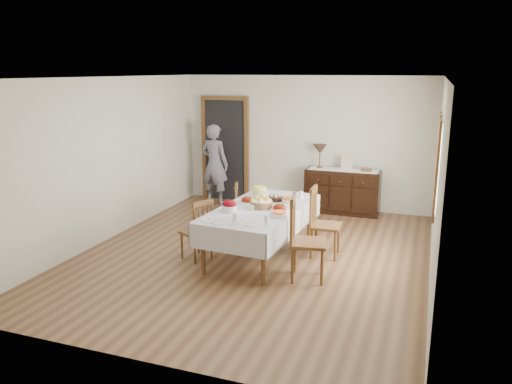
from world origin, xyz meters
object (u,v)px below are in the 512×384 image
(chair_left_near, at_px, (198,229))
(chair_right_far, at_px, (322,221))
(chair_left_far, at_px, (229,212))
(sideboard, at_px, (342,191))
(chair_right_near, at_px, (304,238))
(person, at_px, (215,162))
(dining_table, at_px, (261,213))
(table_lamp, at_px, (320,150))

(chair_left_near, height_order, chair_right_far, chair_right_far)
(chair_left_far, distance_m, sideboard, 2.66)
(chair_left_near, distance_m, chair_right_near, 1.62)
(chair_left_far, xyz_separation_m, chair_right_near, (1.51, -1.06, 0.09))
(chair_right_near, xyz_separation_m, chair_right_far, (0.04, 0.93, -0.04))
(chair_right_far, bearing_deg, person, 49.08)
(chair_left_near, xyz_separation_m, chair_right_near, (1.61, -0.15, 0.11))
(chair_right_near, distance_m, chair_right_far, 0.93)
(chair_left_far, bearing_deg, chair_left_near, -24.93)
(chair_right_far, distance_m, sideboard, 2.39)
(chair_left_far, relative_size, chair_right_near, 0.84)
(chair_left_far, bearing_deg, sideboard, 128.60)
(chair_left_far, xyz_separation_m, sideboard, (1.43, 2.24, -0.05))
(dining_table, height_order, table_lamp, table_lamp)
(chair_left_far, relative_size, person, 0.54)
(chair_left_near, relative_size, chair_right_far, 0.88)
(dining_table, bearing_deg, chair_right_far, 27.29)
(chair_left_near, height_order, sideboard, chair_left_near)
(chair_left_near, relative_size, chair_right_near, 0.81)
(chair_left_near, bearing_deg, person, -134.44)
(chair_left_far, distance_m, table_lamp, 2.57)
(chair_right_near, bearing_deg, chair_left_near, 73.97)
(chair_right_near, xyz_separation_m, person, (-2.68, 3.13, 0.31))
(chair_right_near, height_order, table_lamp, table_lamp)
(chair_right_near, height_order, person, person)
(chair_left_near, relative_size, table_lamp, 1.98)
(chair_left_far, height_order, sideboard, chair_left_far)
(dining_table, height_order, chair_left_far, chair_left_far)
(dining_table, height_order, sideboard, sideboard)
(sideboard, height_order, table_lamp, table_lamp)
(chair_right_near, xyz_separation_m, sideboard, (-0.08, 3.31, -0.14))
(dining_table, height_order, chair_left_near, chair_left_near)
(chair_left_near, bearing_deg, dining_table, 143.36)
(dining_table, bearing_deg, chair_left_near, -147.83)
(dining_table, bearing_deg, chair_left_far, 150.46)
(chair_right_near, distance_m, table_lamp, 3.43)
(chair_left_far, bearing_deg, person, -169.34)
(table_lamp, bearing_deg, chair_right_far, -76.28)
(table_lamp, bearing_deg, chair_left_far, -113.06)
(chair_right_near, height_order, sideboard, chair_right_near)
(chair_right_far, height_order, sideboard, chair_right_far)
(chair_left_near, relative_size, person, 0.52)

